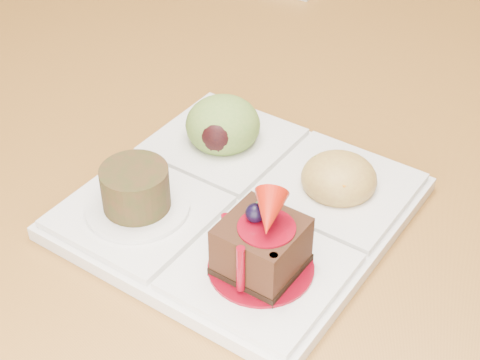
# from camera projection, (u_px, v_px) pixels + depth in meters

# --- Properties ---
(ground) EXTENTS (6.00, 6.00, 0.00)m
(ground) POSITION_uv_depth(u_px,v_px,m) (326.00, 339.00, 1.44)
(ground) COLOR #593019
(dining_table) EXTENTS (1.00, 1.80, 0.75)m
(dining_table) POSITION_uv_depth(u_px,v_px,m) (362.00, 20.00, 1.02)
(dining_table) COLOR olive
(dining_table) RESTS_ON ground
(sampler_plate) EXTENTS (0.31, 0.31, 0.09)m
(sampler_plate) POSITION_uv_depth(u_px,v_px,m) (241.00, 193.00, 0.59)
(sampler_plate) COLOR silver
(sampler_plate) RESTS_ON dining_table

